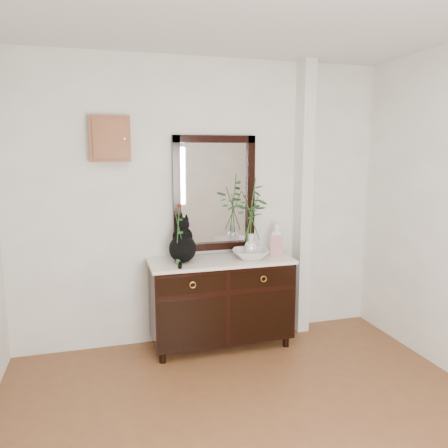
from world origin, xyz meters
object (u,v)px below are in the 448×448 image
object	(u,v)px
cat	(182,240)
lotus_bowl	(251,254)
sideboard	(221,298)
ginger_jar	(277,239)

from	to	relation	value
cat	lotus_bowl	xyz separation A→B (m)	(0.63, -0.06, -0.16)
sideboard	lotus_bowl	size ratio (longest dim) A/B	3.94
lotus_bowl	ginger_jar	world-z (taller)	ginger_jar
cat	ginger_jar	xyz separation A→B (m)	(0.93, 0.02, -0.05)
lotus_bowl	ginger_jar	bearing A→B (deg)	14.71
lotus_bowl	sideboard	bearing A→B (deg)	172.45
sideboard	cat	bearing A→B (deg)	176.11
ginger_jar	sideboard	bearing A→B (deg)	-176.02
sideboard	lotus_bowl	bearing A→B (deg)	-7.55
cat	ginger_jar	size ratio (longest dim) A/B	1.29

